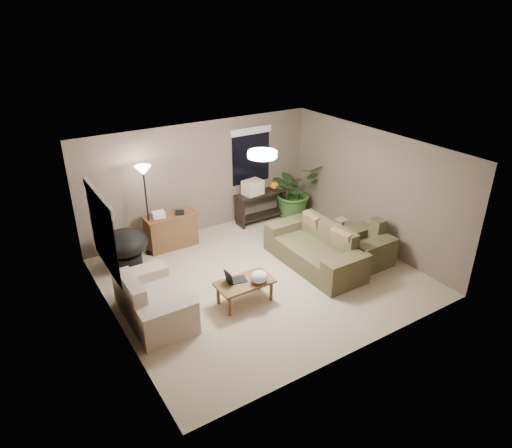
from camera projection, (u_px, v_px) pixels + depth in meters
room_shell at (262, 218)px, 8.22m from camera, size 5.50×5.50×5.50m
main_sofa at (316, 251)px, 9.08m from camera, size 0.95×2.20×0.85m
throw_pillows at (327, 232)px, 9.05m from camera, size 0.28×1.37×0.47m
loveseat at (152, 303)px, 7.49m from camera, size 0.90×1.60×0.85m
armchair at (363, 248)px, 9.17m from camera, size 0.95×1.00×0.85m
coffee_table at (245, 285)px, 7.88m from camera, size 1.00×0.55×0.42m
laptop at (233, 279)px, 7.82m from camera, size 0.38×0.29×0.24m
plastic_bag at (259, 277)px, 7.79m from camera, size 0.35×0.32×0.21m
desk at (171, 230)px, 9.73m from camera, size 1.10×0.50×0.75m
desk_papers at (163, 214)px, 9.47m from camera, size 0.71×0.30×0.12m
console_table at (262, 204)px, 10.87m from camera, size 1.30×0.40×0.75m
pumpkin at (274, 185)px, 10.86m from camera, size 0.24×0.24×0.19m
cardboard_box at (253, 187)px, 10.54m from camera, size 0.48×0.39×0.33m
papasan_chair at (125, 247)px, 8.89m from camera, size 1.01×1.01×0.80m
floor_lamp at (144, 181)px, 8.95m from camera, size 0.32×0.32×1.91m
ceiling_fixture at (262, 154)px, 7.71m from camera, size 0.50×0.50×0.10m
houseplant at (294, 196)px, 11.12m from camera, size 1.20×1.33×1.04m
cat_scratching_post at (341, 231)px, 10.08m from camera, size 0.32×0.32×0.50m
window_left at (101, 219)px, 6.91m from camera, size 0.05×1.56×1.33m
window_back at (251, 146)px, 10.51m from camera, size 1.06×0.05×1.33m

